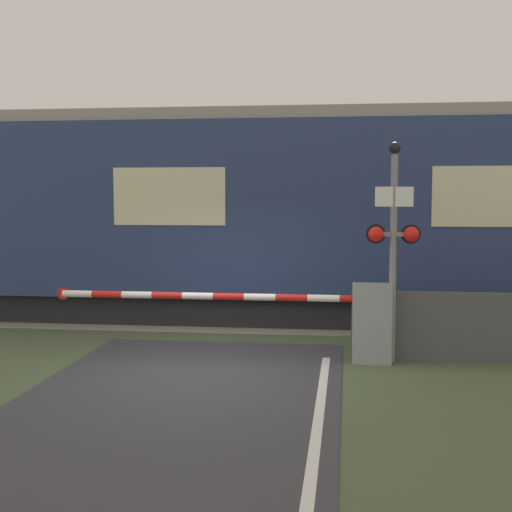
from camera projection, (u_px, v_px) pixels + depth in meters
ground_plane at (202, 371)px, 10.54m from camera, size 80.00×80.00×0.00m
track_bed at (245, 318)px, 14.97m from camera, size 36.00×3.20×0.13m
train at (479, 216)px, 14.19m from camera, size 21.78×2.73×4.27m
crossing_barrier at (346, 319)px, 11.11m from camera, size 5.40×0.44×1.22m
signal_post at (393, 238)px, 10.99m from camera, size 0.83×0.26×3.40m
roadside_fence at (489, 328)px, 10.99m from camera, size 4.23×0.06×1.10m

